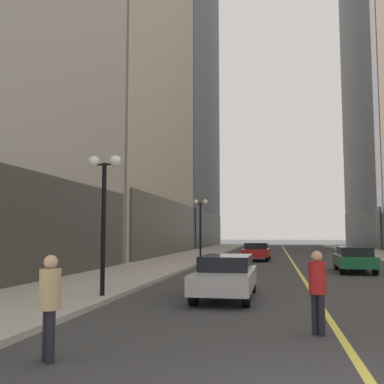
# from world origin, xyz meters

# --- Properties ---
(ground_plane) EXTENTS (200.00, 200.00, 0.00)m
(ground_plane) POSITION_xyz_m (0.00, 35.00, 0.00)
(ground_plane) COLOR #38383A
(sidewalk_left) EXTENTS (4.50, 78.00, 0.15)m
(sidewalk_left) POSITION_xyz_m (-8.25, 35.00, 0.07)
(sidewalk_left) COLOR #ADA8A0
(sidewalk_left) RESTS_ON ground
(lane_centre_stripe) EXTENTS (0.16, 70.00, 0.01)m
(lane_centre_stripe) POSITION_xyz_m (0.00, 35.00, 0.00)
(lane_centre_stripe) COLOR #E5D64C
(lane_centre_stripe) RESTS_ON ground
(building_left_mid) EXTENTS (12.46, 24.00, 45.29)m
(building_left_mid) POSITION_xyz_m (-16.63, 34.50, 22.56)
(building_left_mid) COLOR #B7AD99
(building_left_mid) RESTS_ON ground
(car_silver) EXTENTS (1.74, 4.53, 1.32)m
(car_silver) POSITION_xyz_m (-2.76, 9.37, 0.72)
(car_silver) COLOR #B7B7BC
(car_silver) RESTS_ON ground
(car_green) EXTENTS (1.93, 4.72, 1.32)m
(car_green) POSITION_xyz_m (2.84, 19.86, 0.72)
(car_green) COLOR #196038
(car_green) RESTS_ON ground
(car_red) EXTENTS (2.02, 4.29, 1.32)m
(car_red) POSITION_xyz_m (-2.53, 28.91, 0.72)
(car_red) COLOR #B21919
(car_red) RESTS_ON ground
(pedestrian_in_red_jacket) EXTENTS (0.48, 0.48, 1.67)m
(pedestrian_in_red_jacket) POSITION_xyz_m (-0.42, 4.58, 0.97)
(pedestrian_in_red_jacket) COLOR black
(pedestrian_in_red_jacket) RESTS_ON ground
(pedestrian_in_tan_trench) EXTENTS (0.48, 0.48, 1.68)m
(pedestrian_in_tan_trench) POSITION_xyz_m (-4.80, 1.89, 0.98)
(pedestrian_in_tan_trench) COLOR black
(pedestrian_in_tan_trench) RESTS_ON ground
(street_lamp_left_near) EXTENTS (1.06, 0.36, 4.43)m
(street_lamp_left_near) POSITION_xyz_m (-6.40, 8.18, 3.26)
(street_lamp_left_near) COLOR black
(street_lamp_left_near) RESTS_ON ground
(street_lamp_left_far) EXTENTS (1.06, 0.36, 4.43)m
(street_lamp_left_far) POSITION_xyz_m (-6.40, 26.64, 3.26)
(street_lamp_left_far) COLOR black
(street_lamp_left_far) RESTS_ON ground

